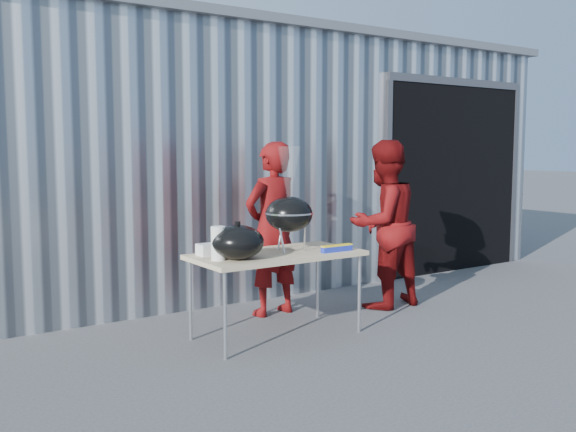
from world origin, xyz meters
TOP-DOWN VIEW (x-y plane):
  - ground at (0.00, 0.00)m, footprint 80.00×80.00m
  - building at (0.92, 4.59)m, footprint 8.20×6.20m
  - folding_table at (-0.40, 0.44)m, footprint 1.50×0.75m
  - kettle_grill at (-0.27, 0.44)m, footprint 0.43×0.43m
  - grill_lid at (-0.85, 0.34)m, footprint 0.44×0.44m
  - paper_towels at (-1.01, 0.39)m, footprint 0.12×0.12m
  - white_tub at (-0.95, 0.66)m, footprint 0.20×0.15m
  - foil_box at (0.07, 0.19)m, footprint 0.32×0.05m
  - person_cook at (-0.03, 1.11)m, footprint 0.68×0.49m
  - person_bystander at (1.11, 0.72)m, footprint 0.88×0.70m

SIDE VIEW (x-z plane):
  - ground at x=0.00m, z-range 0.00..0.00m
  - folding_table at x=-0.40m, z-range 0.33..1.08m
  - foil_box at x=0.07m, z-range 0.75..0.81m
  - white_tub at x=-0.95m, z-range 0.75..0.85m
  - person_cook at x=-0.03m, z-range 0.00..1.73m
  - person_bystander at x=1.11m, z-range 0.00..1.75m
  - paper_towels at x=-1.01m, z-range 0.75..1.03m
  - grill_lid at x=-0.85m, z-range 0.74..1.05m
  - kettle_grill at x=-0.27m, z-range 0.70..1.64m
  - building at x=0.92m, z-range -0.01..3.09m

